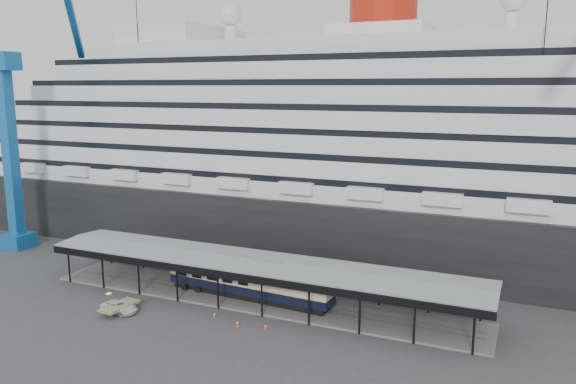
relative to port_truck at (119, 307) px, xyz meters
name	(u,v)px	position (x,y,z in m)	size (l,w,h in m)	color
ground	(236,315)	(12.89, 4.67, -0.64)	(200.00, 200.00, 0.00)	#38383A
cruise_ship	(331,135)	(12.94, 36.67, 17.71)	(130.00, 30.00, 43.90)	black
platform_canopy	(255,282)	(12.89, 9.67, 1.73)	(56.00, 9.18, 5.30)	slate
crane_blue	(15,125)	(-32.22, 15.29, 19.32)	(22.63, 19.19, 47.60)	#1660A9
port_truck	(119,307)	(0.00, 0.00, 0.00)	(2.11, 4.57, 1.27)	silver
pullman_carriage	(248,279)	(11.93, 9.67, 1.99)	(22.17, 4.20, 21.64)	black
traffic_cone_left	(214,315)	(11.02, 3.01, -0.28)	(0.48, 0.48, 0.72)	red
traffic_cone_mid	(237,324)	(14.55, 2.02, -0.28)	(0.46, 0.46, 0.71)	#E84A0C
traffic_cone_right	(266,327)	(17.74, 2.55, -0.29)	(0.37, 0.37, 0.69)	#F2330D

